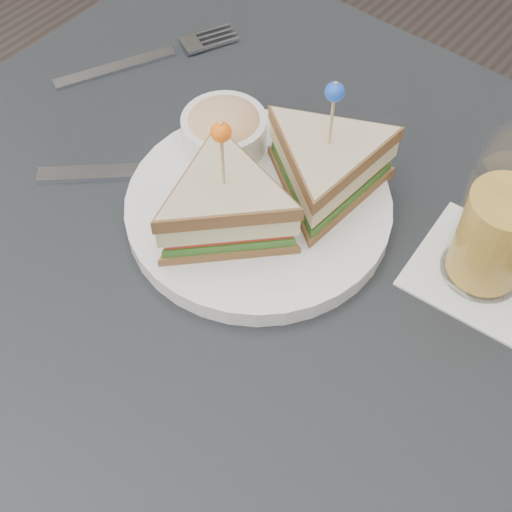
% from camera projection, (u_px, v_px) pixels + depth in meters
% --- Properties ---
extents(table, '(0.80, 0.80, 0.75)m').
position_uv_depth(table, '(241.00, 336.00, 0.67)').
color(table, black).
rests_on(table, ground).
extents(plate_meal, '(0.30, 0.30, 0.14)m').
position_uv_depth(plate_meal, '(267.00, 185.00, 0.63)').
color(plate_meal, white).
rests_on(plate_meal, table).
extents(cutlery_fork, '(0.11, 0.20, 0.01)m').
position_uv_depth(cutlery_fork, '(156.00, 55.00, 0.80)').
color(cutlery_fork, silver).
rests_on(cutlery_fork, table).
extents(cutlery_knife, '(0.20, 0.18, 0.01)m').
position_uv_depth(cutlery_knife, '(153.00, 171.00, 0.69)').
color(cutlery_knife, silver).
rests_on(cutlery_knife, table).
extents(drink_set, '(0.12, 0.12, 0.14)m').
position_uv_depth(drink_set, '(500.00, 226.00, 0.57)').
color(drink_set, white).
rests_on(drink_set, table).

